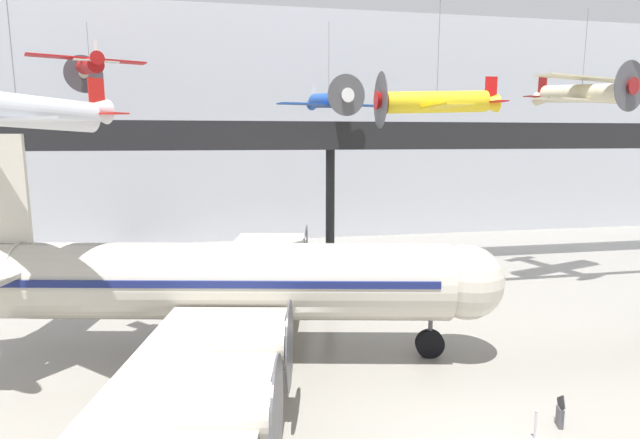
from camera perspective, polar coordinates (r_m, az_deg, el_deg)
hangar_back_wall at (r=50.44m, az=-1.68°, el=10.50°), size 140.00×3.00×21.91m
mezzanine_walkway at (r=37.63m, az=1.50°, el=8.48°), size 110.00×3.20×11.07m
airliner_silver_main at (r=22.98m, az=-11.44°, el=-7.01°), size 25.70×29.63×10.09m
suspended_plane_yellow_lowwing at (r=28.68m, az=13.19°, el=12.88°), size 6.95×8.55×7.74m
suspended_plane_silver_racer at (r=22.05m, az=-31.28°, el=10.51°), size 7.77×7.71×8.98m
suspended_plane_cream_biplane at (r=38.04m, az=27.75°, el=12.70°), size 8.59×7.23×6.70m
suspended_plane_red_highwing at (r=41.64m, az=-24.84°, el=15.70°), size 7.99×6.91×4.78m
suspended_plane_blue_trainer at (r=37.83m, az=1.01°, el=13.41°), size 8.01×6.64×6.78m
stanchion_barrier at (r=19.30m, az=23.34°, el=-21.29°), size 0.36×0.36×1.08m
info_sign_pedestal at (r=20.31m, az=25.75°, el=-19.43°), size 0.28×0.75×1.24m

